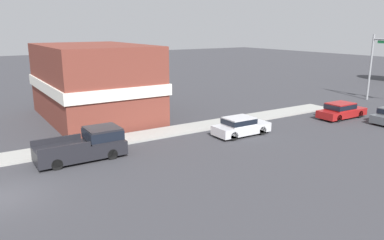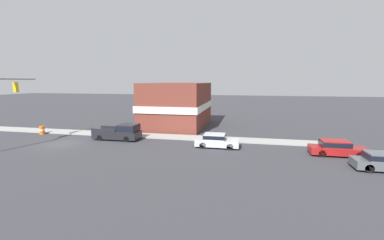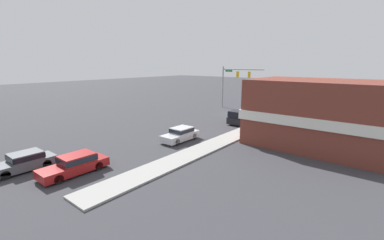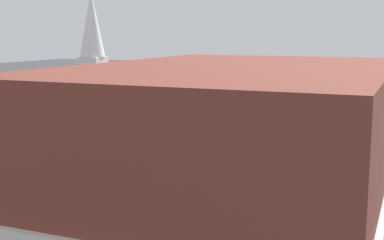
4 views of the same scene
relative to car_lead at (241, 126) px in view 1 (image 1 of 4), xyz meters
name	(u,v)px [view 1 (image 1 of 4)]	position (x,y,z in m)	size (l,w,h in m)	color
ground_plane	(0,198)	(2.13, -16.57, -0.74)	(200.00, 200.00, 0.00)	#38383D
car_lead	(241,126)	(0.00, 0.00, 0.00)	(1.80, 4.41, 1.41)	black
car_second_ahead	(341,110)	(0.61, 11.10, 0.00)	(1.82, 4.84, 1.41)	black
pickup_truck_parked	(88,144)	(-1.11, -11.22, 0.17)	(2.12, 5.34, 1.85)	black
corner_brick_building	(94,82)	(-11.62, -7.27, 2.47)	(13.01, 8.57, 6.47)	brown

